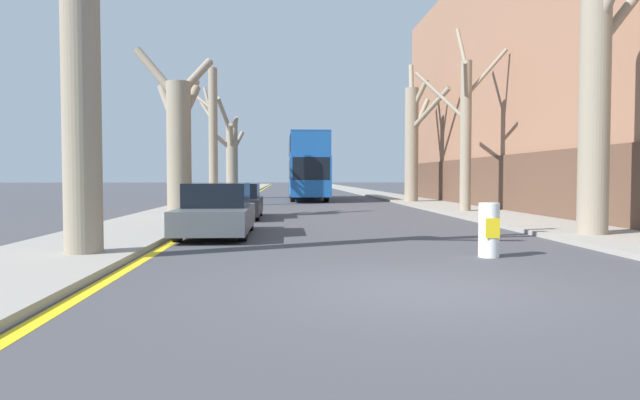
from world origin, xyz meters
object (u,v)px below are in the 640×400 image
street_tree_left_3 (231,154)px  double_decker_bus (308,164)px  traffic_bollard (489,230)px  street_tree_left_2 (212,131)px  parked_car_0 (217,211)px  parked_car_1 (237,202)px  street_tree_left_0 (83,52)px  street_tree_left_1 (179,138)px  street_tree_right_2 (413,138)px  street_tree_right_0 (598,93)px  street_tree_right_1 (465,127)px

street_tree_left_3 → double_decker_bus: size_ratio=0.66×
double_decker_bus → traffic_bollard: size_ratio=10.00×
street_tree_left_2 → parked_car_0: 16.01m
street_tree_left_3 → parked_car_1: (1.99, -19.61, -2.54)m
traffic_bollard → street_tree_left_3: bearing=104.2°
parked_car_0 → street_tree_left_2: bearing=97.6°
street_tree_left_0 → parked_car_0: (1.92, 4.25, -3.19)m
parked_car_1 → parked_car_0: bearing=-90.0°
street_tree_left_1 → traffic_bollard: 13.48m
street_tree_left_0 → double_decker_bus: (5.24, 27.30, -1.42)m
street_tree_left_0 → street_tree_left_3: size_ratio=1.27×
street_tree_left_1 → street_tree_left_3: size_ratio=0.92×
street_tree_left_1 → parked_car_1: bearing=0.4°
double_decker_bus → traffic_bollard: bearing=-85.1°
street_tree_left_1 → street_tree_right_2: (11.39, 11.56, 0.81)m
street_tree_left_2 → parked_car_0: size_ratio=1.62×
street_tree_right_0 → traffic_bollard: (-3.82, -3.03, -3.09)m
street_tree_left_0 → street_tree_right_2: bearing=63.1°
street_tree_left_0 → street_tree_right_1: 16.93m
street_tree_left_1 → street_tree_right_0: size_ratio=0.79×
street_tree_right_2 → street_tree_left_0: bearing=-116.9°
street_tree_left_3 → street_tree_right_2: (11.27, -8.06, 0.63)m
street_tree_right_1 → double_decker_bus: bearing=112.3°
street_tree_right_1 → parked_car_1: (-9.32, -2.10, -3.01)m
street_tree_left_3 → street_tree_right_2: 13.87m
street_tree_left_0 → traffic_bollard: street_tree_left_0 is taller
street_tree_left_3 → double_decker_bus: bearing=-28.4°
street_tree_right_2 → traffic_bollard: size_ratio=7.93×
parked_car_0 → street_tree_left_3: bearing=94.4°
street_tree_left_2 → traffic_bollard: street_tree_left_2 is taller
street_tree_left_2 → double_decker_bus: 9.38m
street_tree_left_3 → parked_car_1: bearing=-84.2°
street_tree_left_1 → street_tree_right_1: bearing=10.5°
street_tree_left_2 → street_tree_right_2: size_ratio=0.88×
street_tree_left_2 → double_decker_bus: bearing=54.4°
street_tree_left_1 → street_tree_right_0: bearing=-33.5°
street_tree_left_0 → street_tree_left_1: street_tree_left_0 is taller
street_tree_left_3 → street_tree_right_0: 29.63m
street_tree_right_1 → traffic_bollard: street_tree_right_1 is taller
street_tree_left_0 → street_tree_right_1: bearing=48.4°
parked_car_1 → traffic_bollard: 12.14m
street_tree_right_0 → street_tree_right_1: street_tree_right_0 is taller
parked_car_1 → street_tree_left_0: bearing=-100.3°
street_tree_left_0 → street_tree_right_2: (11.20, 22.10, -0.05)m
street_tree_left_2 → street_tree_left_3: bearing=89.6°
street_tree_left_3 → street_tree_right_1: size_ratio=0.86×
street_tree_left_3 → street_tree_right_0: size_ratio=0.86×
double_decker_bus → street_tree_left_0: bearing=-100.9°
street_tree_left_0 → parked_car_1: street_tree_left_0 is taller
street_tree_left_0 → parked_car_0: size_ratio=1.97×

